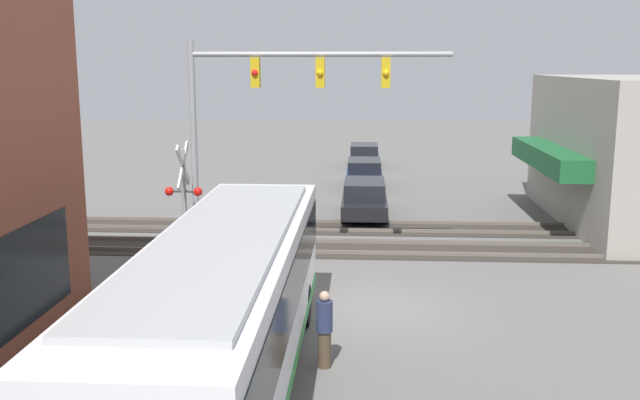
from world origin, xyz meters
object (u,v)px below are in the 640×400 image
at_px(parked_car_grey, 364,156).
at_px(crossing_signal, 184,191).
at_px(parked_car_blue, 364,174).
at_px(pedestrian_near_bus, 324,329).
at_px(city_bus, 226,307).
at_px(parked_car_black, 364,199).

bearing_deg(parked_car_grey, crossing_signal, 165.36).
bearing_deg(parked_car_blue, pedestrian_near_bus, 177.81).
height_order(city_bus, parked_car_grey, city_bus).
height_order(city_bus, crossing_signal, crossing_signal).
xyz_separation_m(city_bus, pedestrian_near_bus, (1.39, -1.77, -0.92)).
relative_size(crossing_signal, parked_car_blue, 0.84).
distance_m(crossing_signal, parked_car_blue, 15.37).
distance_m(parked_car_blue, pedestrian_near_bus, 21.80).
height_order(crossing_signal, parked_car_grey, crossing_signal).
bearing_deg(pedestrian_near_bus, parked_car_blue, -2.19).
bearing_deg(parked_car_black, parked_car_grey, 0.00).
bearing_deg(crossing_signal, parked_car_blue, -21.56).
bearing_deg(pedestrian_near_bus, parked_car_grey, -1.64).
bearing_deg(parked_car_grey, pedestrian_near_bus, 178.36).
bearing_deg(parked_car_black, parked_car_blue, -0.00).
bearing_deg(pedestrian_near_bus, crossing_signal, 32.27).
height_order(crossing_signal, parked_car_black, crossing_signal).
bearing_deg(parked_car_blue, parked_car_black, 180.00).
distance_m(city_bus, crossing_signal, 9.48).
distance_m(parked_car_black, parked_car_blue, 6.90).
xyz_separation_m(crossing_signal, pedestrian_near_bus, (-7.57, -4.78, -1.46)).
xyz_separation_m(crossing_signal, parked_car_black, (7.32, -5.62, -1.59)).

